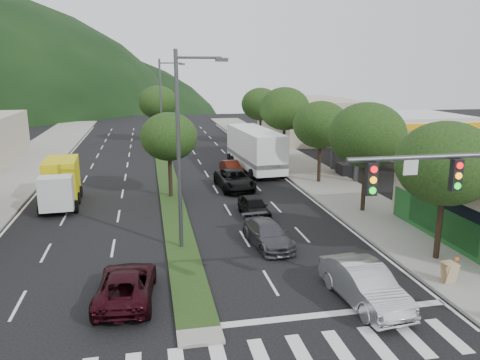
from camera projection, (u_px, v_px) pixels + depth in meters
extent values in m
plane|color=black|center=(199.00, 331.00, 16.63)|extent=(160.00, 160.00, 0.00)
cube|color=gray|center=(304.00, 169.00, 42.83)|extent=(5.00, 90.00, 0.15)
cube|color=gray|center=(5.00, 182.00, 37.98)|extent=(6.00, 90.00, 0.15)
cube|color=#1C3212|center=(165.00, 168.00, 43.32)|extent=(1.60, 56.00, 0.12)
cylinder|color=#47494C|center=(433.00, 157.00, 15.18)|extent=(6.00, 0.18, 0.18)
cube|color=black|center=(456.00, 175.00, 15.33)|extent=(0.35, 0.25, 1.05)
cube|color=black|center=(371.00, 179.00, 14.76)|extent=(0.35, 0.25, 1.05)
cube|color=silver|center=(390.00, 117.00, 40.06)|extent=(12.00, 8.00, 0.50)
cube|color=#FFAB0D|center=(389.00, 121.00, 40.14)|extent=(12.20, 8.20, 0.50)
cylinder|color=#47494C|center=(357.00, 155.00, 37.54)|extent=(0.36, 0.36, 4.60)
cylinder|color=#47494C|center=(446.00, 152.00, 39.07)|extent=(0.36, 0.36, 4.60)
cylinder|color=#47494C|center=(333.00, 145.00, 42.31)|extent=(0.36, 0.36, 4.60)
cylinder|color=#47494C|center=(413.00, 143.00, 43.83)|extent=(0.36, 0.36, 4.60)
cube|color=black|center=(343.00, 170.00, 40.34)|extent=(0.80, 1.60, 1.10)
cube|color=black|center=(427.00, 166.00, 41.86)|extent=(0.80, 1.60, 1.10)
cube|color=#C0B198|center=(308.00, 119.00, 61.69)|extent=(10.00, 16.00, 5.20)
cylinder|color=black|center=(439.00, 222.00, 22.27)|extent=(0.28, 0.28, 3.64)
ellipsoid|color=black|center=(446.00, 163.00, 21.60)|extent=(4.60, 4.60, 3.91)
cylinder|color=black|center=(364.00, 181.00, 29.88)|extent=(0.28, 0.28, 3.81)
ellipsoid|color=black|center=(367.00, 135.00, 29.18)|extent=(4.80, 4.80, 4.08)
cylinder|color=black|center=(319.00, 160.00, 37.53)|extent=(0.28, 0.28, 3.58)
ellipsoid|color=black|center=(321.00, 125.00, 36.88)|extent=(4.40, 4.40, 3.74)
cylinder|color=black|center=(284.00, 139.00, 47.03)|extent=(0.28, 0.28, 3.92)
ellipsoid|color=black|center=(285.00, 109.00, 46.31)|extent=(5.00, 5.00, 4.25)
cylinder|color=black|center=(260.00, 128.00, 56.59)|extent=(0.28, 0.28, 3.70)
ellipsoid|color=black|center=(261.00, 104.00, 55.91)|extent=(4.60, 4.60, 3.91)
cylinder|color=black|center=(170.00, 173.00, 33.38)|extent=(0.28, 0.28, 3.36)
ellipsoid|color=black|center=(169.00, 136.00, 32.76)|extent=(4.00, 4.00, 3.40)
cylinder|color=black|center=(159.00, 127.00, 58.12)|extent=(0.28, 0.28, 3.81)
ellipsoid|color=black|center=(158.00, 102.00, 57.42)|extent=(4.80, 4.80, 4.08)
cylinder|color=#47494C|center=(179.00, 154.00, 23.09)|extent=(0.20, 0.20, 10.00)
cylinder|color=#47494C|center=(199.00, 58.00, 22.23)|extent=(2.20, 0.12, 0.12)
cube|color=#47494C|center=(222.00, 60.00, 22.46)|extent=(0.60, 0.25, 0.18)
cylinder|color=#47494C|center=(161.00, 110.00, 46.93)|extent=(0.20, 0.20, 10.00)
cylinder|color=#47494C|center=(171.00, 63.00, 46.07)|extent=(2.20, 0.12, 0.12)
cube|color=#47494C|center=(182.00, 64.00, 46.30)|extent=(0.60, 0.25, 0.18)
imported|color=silver|center=(364.00, 284.00, 18.46)|extent=(2.13, 4.97, 1.59)
imported|color=black|center=(126.00, 285.00, 18.73)|extent=(2.56, 4.89, 1.31)
imported|color=black|center=(254.00, 207.00, 29.37)|extent=(1.67, 3.80, 1.27)
imported|color=#46454A|center=(268.00, 234.00, 24.53)|extent=(2.27, 4.52, 1.26)
imported|color=#4C180C|center=(231.00, 168.00, 40.90)|extent=(1.63, 3.78, 1.21)
imported|color=black|center=(235.00, 180.00, 35.98)|extent=(2.72, 5.37, 1.46)
cube|color=silver|center=(56.00, 193.00, 29.29)|extent=(2.10, 1.59, 2.12)
cube|color=#D1C40B|center=(62.00, 180.00, 32.48)|extent=(2.34, 3.99, 2.86)
cube|color=black|center=(62.00, 198.00, 32.06)|extent=(2.15, 5.45, 0.28)
cylinder|color=black|center=(76.00, 206.00, 30.16)|extent=(0.32, 0.84, 0.83)
cylinder|color=black|center=(41.00, 209.00, 29.64)|extent=(0.32, 0.84, 0.83)
cylinder|color=black|center=(78.00, 198.00, 32.06)|extent=(0.32, 0.84, 0.83)
cylinder|color=black|center=(45.00, 200.00, 31.54)|extent=(0.32, 0.84, 0.83)
cylinder|color=black|center=(80.00, 192.00, 33.77)|extent=(0.32, 0.84, 0.83)
cylinder|color=black|center=(49.00, 194.00, 33.25)|extent=(0.32, 0.84, 0.83)
cube|color=white|center=(255.00, 148.00, 42.10)|extent=(3.42, 9.99, 3.27)
cube|color=slate|center=(255.00, 157.00, 42.30)|extent=(3.48, 9.99, 0.38)
cylinder|color=black|center=(230.00, 158.00, 45.82)|extent=(0.45, 1.01, 0.98)
cylinder|color=black|center=(256.00, 157.00, 46.52)|extent=(0.45, 1.01, 0.98)
cylinder|color=black|center=(233.00, 161.00, 44.71)|extent=(0.45, 1.01, 0.98)
cylinder|color=black|center=(260.00, 159.00, 45.41)|extent=(0.45, 1.01, 0.98)
cylinder|color=black|center=(252.00, 175.00, 38.82)|extent=(0.45, 1.01, 0.98)
cylinder|color=black|center=(283.00, 173.00, 39.53)|extent=(0.45, 1.01, 0.98)
cube|color=tan|center=(453.00, 275.00, 19.76)|extent=(0.57, 0.30, 0.90)
cube|color=tan|center=(446.00, 271.00, 20.13)|extent=(0.57, 0.30, 0.90)
cube|color=tan|center=(450.00, 263.00, 19.85)|extent=(0.60, 0.51, 0.04)
cube|color=#D8510C|center=(457.00, 259.00, 19.62)|extent=(0.20, 0.05, 0.15)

